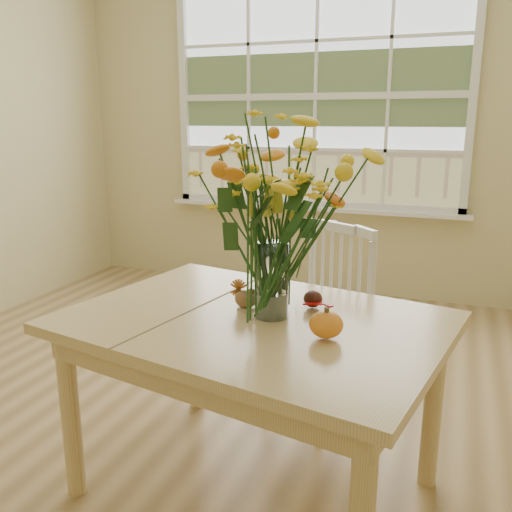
% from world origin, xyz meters
% --- Properties ---
extents(floor, '(4.00, 4.50, 0.01)m').
position_xyz_m(floor, '(0.00, 0.00, -0.01)').
color(floor, '#967648').
rests_on(floor, ground).
extents(wall_back, '(4.00, 0.02, 2.70)m').
position_xyz_m(wall_back, '(0.00, 2.25, 1.35)').
color(wall_back, beige).
rests_on(wall_back, floor).
extents(window, '(2.42, 0.12, 1.74)m').
position_xyz_m(window, '(0.00, 2.21, 1.53)').
color(window, silver).
rests_on(window, wall_back).
extents(dining_table, '(1.46, 1.16, 0.70)m').
position_xyz_m(dining_table, '(0.45, -0.30, 0.61)').
color(dining_table, tan).
rests_on(dining_table, floor).
extents(windsor_chair, '(0.55, 0.54, 0.89)m').
position_xyz_m(windsor_chair, '(0.56, 0.37, 0.50)').
color(windsor_chair, white).
rests_on(windsor_chair, floor).
extents(flower_vase, '(0.56, 0.56, 0.66)m').
position_xyz_m(flower_vase, '(0.50, -0.27, 1.10)').
color(flower_vase, white).
rests_on(flower_vase, dining_table).
extents(pumpkin, '(0.11, 0.11, 0.09)m').
position_xyz_m(pumpkin, '(0.73, -0.40, 0.74)').
color(pumpkin, orange).
rests_on(pumpkin, dining_table).
extents(turkey_figurine, '(0.09, 0.07, 0.10)m').
position_xyz_m(turkey_figurine, '(0.39, -0.24, 0.74)').
color(turkey_figurine, '#CCB78C').
rests_on(turkey_figurine, dining_table).
extents(dark_gourd, '(0.13, 0.09, 0.06)m').
position_xyz_m(dark_gourd, '(0.62, -0.13, 0.73)').
color(dark_gourd, '#38160F').
rests_on(dark_gourd, dining_table).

